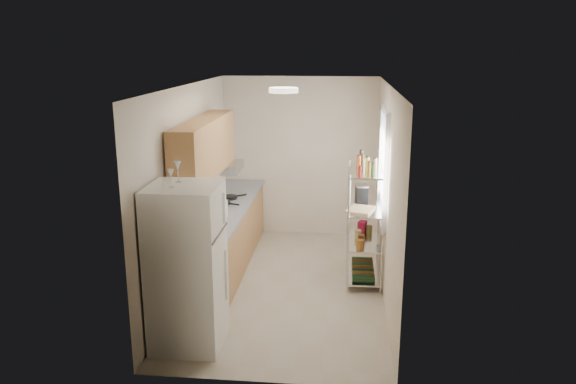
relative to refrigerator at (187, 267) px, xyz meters
name	(u,v)px	position (x,y,z in m)	size (l,w,h in m)	color
room	(286,190)	(0.87, 1.55, 0.44)	(2.52, 4.42, 2.62)	#AEA08D
counter_run	(224,240)	(-0.05, 1.99, -0.41)	(0.63, 3.51, 0.90)	tan
upper_cabinets	(205,147)	(-0.18, 1.65, 0.95)	(0.33, 2.20, 0.72)	tan
range_hood	(223,167)	(-0.13, 2.45, 0.53)	(0.50, 0.60, 0.12)	#B7BABC
window	(384,167)	(2.10, 1.90, 0.69)	(0.06, 1.00, 1.46)	white
bakers_rack	(365,201)	(1.88, 1.85, 0.25)	(0.45, 0.90, 1.73)	silver
ceiling_dome	(284,90)	(0.87, 1.25, 1.71)	(0.34, 0.34, 0.06)	white
refrigerator	(187,267)	(0.00, 0.00, 0.00)	(0.71, 0.71, 1.73)	white
wine_glass_a	(178,172)	(-0.09, 0.14, 0.97)	(0.08, 0.08, 0.22)	silver
wine_glass_b	(171,178)	(-0.09, -0.08, 0.95)	(0.06, 0.06, 0.18)	silver
rice_cooker	(217,209)	(-0.04, 1.62, 0.15)	(0.27, 0.27, 0.22)	silver
frying_pan_large	(221,202)	(-0.12, 2.23, 0.06)	(0.26, 0.26, 0.04)	black
frying_pan_small	(230,197)	(-0.06, 2.52, 0.06)	(0.22, 0.22, 0.04)	black
cutting_board	(361,210)	(1.81, 1.72, 0.16)	(0.30, 0.39, 0.03)	tan
espresso_machine	(361,194)	(1.83, 2.06, 0.28)	(0.15, 0.22, 0.26)	black
storage_bag	(362,227)	(1.86, 2.18, -0.22)	(0.10, 0.14, 0.16)	maroon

